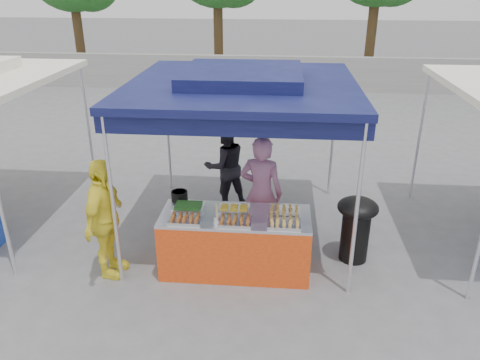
# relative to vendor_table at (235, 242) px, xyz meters

# --- Properties ---
(ground_plane) EXTENTS (80.00, 80.00, 0.00)m
(ground_plane) POSITION_rel_vendor_table_xyz_m (0.00, 0.10, -0.43)
(ground_plane) COLOR slate
(back_wall) EXTENTS (40.00, 0.25, 1.20)m
(back_wall) POSITION_rel_vendor_table_xyz_m (0.00, 11.10, 0.17)
(back_wall) COLOR gray
(back_wall) RESTS_ON ground_plane
(main_canopy) EXTENTS (3.20, 3.20, 2.57)m
(main_canopy) POSITION_rel_vendor_table_xyz_m (0.00, 1.07, 1.94)
(main_canopy) COLOR silver
(main_canopy) RESTS_ON ground_plane
(vendor_table) EXTENTS (2.00, 0.80, 0.85)m
(vendor_table) POSITION_rel_vendor_table_xyz_m (0.00, 0.00, 0.00)
(vendor_table) COLOR #E24614
(vendor_table) RESTS_ON ground_plane
(food_tray_fl) EXTENTS (0.42, 0.30, 0.07)m
(food_tray_fl) POSITION_rel_vendor_table_xyz_m (-0.62, -0.24, 0.46)
(food_tray_fl) COLOR white
(food_tray_fl) RESTS_ON vendor_table
(food_tray_fm) EXTENTS (0.42, 0.30, 0.07)m
(food_tray_fm) POSITION_rel_vendor_table_xyz_m (0.02, -0.24, 0.46)
(food_tray_fm) COLOR white
(food_tray_fm) RESTS_ON vendor_table
(food_tray_fr) EXTENTS (0.42, 0.30, 0.07)m
(food_tray_fr) POSITION_rel_vendor_table_xyz_m (0.64, -0.24, 0.46)
(food_tray_fr) COLOR white
(food_tray_fr) RESTS_ON vendor_table
(food_tray_bl) EXTENTS (0.42, 0.30, 0.07)m
(food_tray_bl) POSITION_rel_vendor_table_xyz_m (-0.65, 0.11, 0.46)
(food_tray_bl) COLOR white
(food_tray_bl) RESTS_ON vendor_table
(food_tray_bm) EXTENTS (0.42, 0.30, 0.07)m
(food_tray_bm) POSITION_rel_vendor_table_xyz_m (-0.03, 0.10, 0.46)
(food_tray_bm) COLOR white
(food_tray_bm) RESTS_ON vendor_table
(food_tray_br) EXTENTS (0.42, 0.30, 0.07)m
(food_tray_br) POSITION_rel_vendor_table_xyz_m (0.64, 0.09, 0.46)
(food_tray_br) COLOR white
(food_tray_br) RESTS_ON vendor_table
(cooking_pot) EXTENTS (0.23, 0.23, 0.13)m
(cooking_pot) POSITION_rel_vendor_table_xyz_m (-0.83, 0.37, 0.49)
(cooking_pot) COLOR black
(cooking_pot) RESTS_ON vendor_table
(skewer_cup) EXTENTS (0.08, 0.08, 0.10)m
(skewer_cup) POSITION_rel_vendor_table_xyz_m (-0.22, -0.25, 0.47)
(skewer_cup) COLOR silver
(skewer_cup) RESTS_ON vendor_table
(wok_burner) EXTENTS (0.57, 0.57, 0.96)m
(wok_burner) POSITION_rel_vendor_table_xyz_m (1.67, 0.41, 0.14)
(wok_burner) COLOR black
(wok_burner) RESTS_ON ground_plane
(crate_left) EXTENTS (0.55, 0.39, 0.33)m
(crate_left) POSITION_rel_vendor_table_xyz_m (-0.32, 0.75, -0.26)
(crate_left) COLOR #1731BD
(crate_left) RESTS_ON ground_plane
(crate_right) EXTENTS (0.47, 0.33, 0.28)m
(crate_right) POSITION_rel_vendor_table_xyz_m (0.23, 0.64, -0.28)
(crate_right) COLOR #1731BD
(crate_right) RESTS_ON ground_plane
(crate_stacked) EXTENTS (0.44, 0.31, 0.26)m
(crate_stacked) POSITION_rel_vendor_table_xyz_m (0.23, 0.64, -0.01)
(crate_stacked) COLOR #1731BD
(crate_stacked) RESTS_ON crate_right
(vendor_woman) EXTENTS (0.70, 0.54, 1.73)m
(vendor_woman) POSITION_rel_vendor_table_xyz_m (0.31, 0.67, 0.44)
(vendor_woman) COLOR #A0668E
(vendor_woman) RESTS_ON ground_plane
(helper_man) EXTENTS (0.94, 0.86, 1.55)m
(helper_man) POSITION_rel_vendor_table_xyz_m (-0.36, 1.91, 0.35)
(helper_man) COLOR #232228
(helper_man) RESTS_ON ground_plane
(customer_person) EXTENTS (0.47, 1.01, 1.67)m
(customer_person) POSITION_rel_vendor_table_xyz_m (-1.69, -0.26, 0.41)
(customer_person) COLOR yellow
(customer_person) RESTS_ON ground_plane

